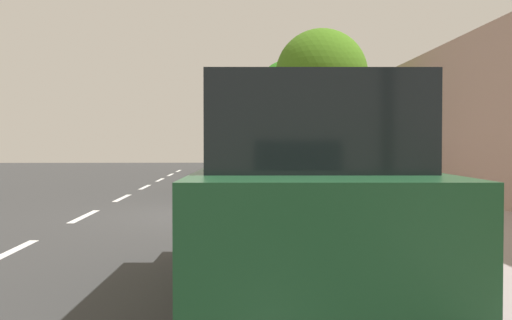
% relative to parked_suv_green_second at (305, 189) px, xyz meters
% --- Properties ---
extents(ground, '(71.24, 71.24, 0.00)m').
position_rel_parked_suv_green_second_xyz_m(ground, '(-0.82, 6.76, -1.03)').
color(ground, '#353535').
extents(sidewalk, '(3.65, 44.53, 0.13)m').
position_rel_parked_suv_green_second_xyz_m(sidewalk, '(2.90, 6.76, -0.96)').
color(sidewalk, '#A59796').
rests_on(sidewalk, ground).
extents(curb_edge, '(0.16, 44.53, 0.13)m').
position_rel_parked_suv_green_second_xyz_m(curb_edge, '(1.00, 6.76, -0.96)').
color(curb_edge, gray).
rests_on(curb_edge, ground).
extents(lane_stripe_centre, '(0.14, 44.20, 0.01)m').
position_rel_parked_suv_green_second_xyz_m(lane_stripe_centre, '(-3.68, 6.59, -1.02)').
color(lane_stripe_centre, white).
rests_on(lane_stripe_centre, ground).
extents(lane_stripe_bike_edge, '(0.12, 44.53, 0.01)m').
position_rel_parked_suv_green_second_xyz_m(lane_stripe_bike_edge, '(-0.47, 6.76, -1.02)').
color(lane_stripe_bike_edge, white).
rests_on(lane_stripe_bike_edge, ground).
extents(building_facade, '(0.50, 44.53, 4.03)m').
position_rel_parked_suv_green_second_xyz_m(building_facade, '(4.97, 6.76, 0.99)').
color(building_facade, tan).
rests_on(building_facade, ground).
extents(parked_suv_green_second, '(2.09, 4.76, 1.99)m').
position_rel_parked_suv_green_second_xyz_m(parked_suv_green_second, '(0.00, 0.00, 0.00)').
color(parked_suv_green_second, '#1E512D').
rests_on(parked_suv_green_second, ground).
extents(parked_sedan_dark_blue_mid, '(1.93, 4.45, 1.52)m').
position_rel_parked_suv_green_second_xyz_m(parked_sedan_dark_blue_mid, '(0.05, 11.49, -0.27)').
color(parked_sedan_dark_blue_mid, navy).
rests_on(parked_sedan_dark_blue_mid, ground).
extents(parked_pickup_silver_far, '(2.14, 5.36, 1.95)m').
position_rel_parked_suv_green_second_xyz_m(parked_pickup_silver_far, '(-0.14, 18.02, -0.13)').
color(parked_pickup_silver_far, '#B7BABF').
rests_on(parked_pickup_silver_far, ground).
extents(parked_suv_red_farthest, '(2.03, 4.73, 1.99)m').
position_rel_parked_suv_green_second_xyz_m(parked_suv_red_farthest, '(-0.18, 25.29, 0.00)').
color(parked_suv_red_farthest, maroon).
rests_on(parked_suv_red_farthest, ground).
extents(bicycle_at_curb, '(1.51, 0.90, 0.73)m').
position_rel_parked_suv_green_second_xyz_m(bicycle_at_curb, '(0.53, 7.16, -0.66)').
color(bicycle_at_curb, black).
rests_on(bicycle_at_curb, ground).
extents(cyclist_with_backpack, '(0.51, 0.57, 1.65)m').
position_rel_parked_suv_green_second_xyz_m(cyclist_with_backpack, '(0.75, 6.72, -0.03)').
color(cyclist_with_backpack, '#C6B284').
rests_on(cyclist_with_backpack, ground).
extents(street_tree_mid_block, '(2.96, 2.96, 5.01)m').
position_rel_parked_suv_green_second_xyz_m(street_tree_mid_block, '(2.13, 13.90, 2.61)').
color(street_tree_mid_block, '#4F3B2D').
rests_on(street_tree_mid_block, sidewalk).
extents(street_tree_far_end, '(3.03, 3.03, 5.65)m').
position_rel_parked_suv_green_second_xyz_m(street_tree_far_end, '(2.13, 25.89, 3.36)').
color(street_tree_far_end, '#494321').
rests_on(street_tree_far_end, sidewalk).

